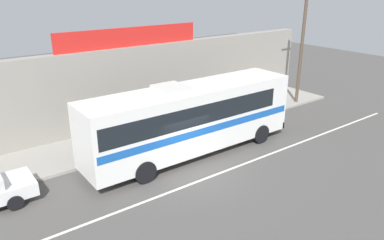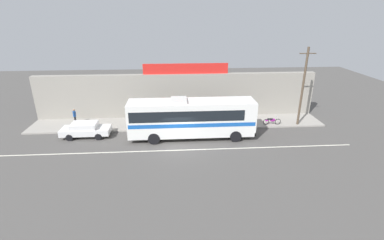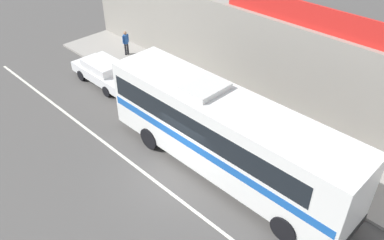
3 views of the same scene
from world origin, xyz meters
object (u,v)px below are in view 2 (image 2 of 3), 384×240
motorcycle_blue (272,121)px  parked_car (86,129)px  utility_pole (303,86)px  pedestrian_far_right (157,116)px  intercity_bus (191,117)px  motorcycle_black (224,122)px  pedestrian_by_curb (75,115)px  pedestrian_near_shop (209,113)px

motorcycle_blue → parked_car: bearing=-175.7°
motorcycle_blue → utility_pole: bearing=-1.4°
parked_car → pedestrian_far_right: size_ratio=2.64×
intercity_bus → pedestrian_far_right: size_ratio=6.76×
motorcycle_black → pedestrian_by_curb: pedestrian_by_curb is taller
pedestrian_far_right → parked_car: bearing=-162.1°
utility_pole → motorcycle_blue: utility_pole is taller
pedestrian_far_right → motorcycle_black: bearing=-6.0°
pedestrian_near_shop → utility_pole: bearing=-10.1°
utility_pole → parked_car: bearing=-176.4°
parked_car → motorcycle_black: parked_car is taller
parked_car → utility_pole: bearing=3.6°
pedestrian_near_shop → pedestrian_far_right: bearing=-171.8°
pedestrian_by_curb → intercity_bus: bearing=-18.4°
parked_car → pedestrian_far_right: (6.53, 2.11, 0.38)m
intercity_bus → pedestrian_far_right: bearing=137.5°
parked_car → utility_pole: size_ratio=0.57×
utility_pole → motorcycle_black: size_ratio=4.18×
parked_car → pedestrian_by_curb: pedestrian_by_curb is taller
motorcycle_black → pedestrian_by_curb: (-15.23, 1.62, 0.50)m
pedestrian_by_curb → pedestrian_far_right: (8.44, -0.91, 0.06)m
utility_pole → pedestrian_by_curb: (-22.85, 1.72, -3.10)m
intercity_bus → parked_car: bearing=175.0°
intercity_bus → pedestrian_by_curb: bearing=161.6°
intercity_bus → motorcycle_blue: bearing=14.8°
motorcycle_blue → pedestrian_by_curb: pedestrian_by_curb is taller
utility_pole → motorcycle_black: bearing=179.3°
utility_pole → pedestrian_far_right: (-14.41, 0.81, -3.04)m
intercity_bus → motorcycle_blue: size_ratio=6.19×
motorcycle_blue → motorcycle_black: size_ratio=0.99×
motorcycle_black → pedestrian_far_right: size_ratio=1.10×
pedestrian_near_shop → pedestrian_by_curb: bearing=179.5°
intercity_bus → pedestrian_near_shop: intercity_bus is taller
parked_car → pedestrian_near_shop: pedestrian_near_shop is taller
parked_car → motorcycle_blue: 18.28m
pedestrian_near_shop → pedestrian_far_right: 5.53m
utility_pole → pedestrian_near_shop: bearing=169.9°
intercity_bus → parked_car: size_ratio=2.56×
utility_pole → pedestrian_near_shop: utility_pole is taller
utility_pole → pedestrian_near_shop: size_ratio=4.92×
motorcycle_blue → pedestrian_by_curb: 20.21m
motorcycle_blue → pedestrian_near_shop: size_ratio=1.17×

